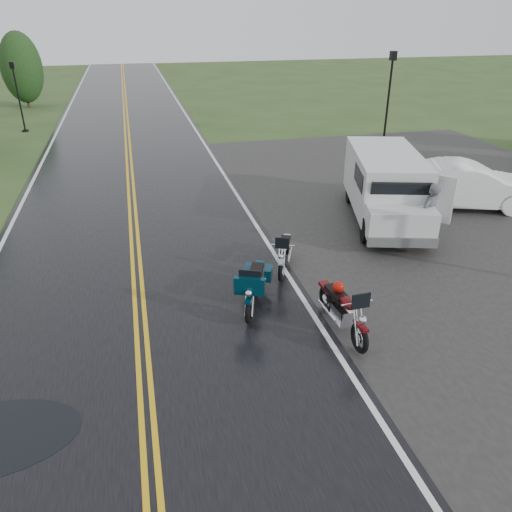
{
  "coord_description": "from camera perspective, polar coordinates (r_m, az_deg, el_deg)",
  "views": [
    {
      "loc": [
        0.26,
        -8.23,
        6.25
      ],
      "look_at": [
        2.8,
        2.0,
        1.0
      ],
      "focal_mm": 35.0,
      "sensor_mm": 36.0,
      "label": 1
    }
  ],
  "objects": [
    {
      "name": "parking_pad",
      "position": [
        18.14,
        23.57,
        4.1
      ],
      "size": [
        14.0,
        24.0,
        0.03
      ],
      "primitive_type": "cube",
      "color": "black",
      "rests_on": "ground"
    },
    {
      "name": "lamp_post_far_right",
      "position": [
        26.75,
        14.89,
        17.02
      ],
      "size": [
        0.38,
        0.38,
        4.47
      ],
      "primitive_type": null,
      "color": "black",
      "rests_on": "ground"
    },
    {
      "name": "road",
      "position": [
        19.27,
        -14.05,
        6.81
      ],
      "size": [
        8.0,
        100.0,
        0.04
      ],
      "primitive_type": "cube",
      "color": "black",
      "rests_on": "ground"
    },
    {
      "name": "motorcycle_teal",
      "position": [
        10.77,
        -0.79,
        -5.06
      ],
      "size": [
        1.48,
        2.22,
        1.23
      ],
      "primitive_type": null,
      "rotation": [
        0.0,
        0.0,
        -0.38
      ],
      "color": "#042634",
      "rests_on": "ground"
    },
    {
      "name": "sedan_white",
      "position": [
        18.72,
        22.91,
        7.37
      ],
      "size": [
        4.98,
        3.15,
        1.55
      ],
      "primitive_type": "imported",
      "rotation": [
        0.0,
        0.0,
        1.22
      ],
      "color": "white",
      "rests_on": "ground"
    },
    {
      "name": "tree_left_far",
      "position": [
        39.65,
        -25.08,
        18.19
      ],
      "size": [
        2.75,
        2.75,
        4.22
      ],
      "primitive_type": null,
      "color": "#1E3D19",
      "rests_on": "ground"
    },
    {
      "name": "van_white",
      "position": [
        14.75,
        12.74,
        5.36
      ],
      "size": [
        3.56,
        5.96,
        2.2
      ],
      "primitive_type": null,
      "rotation": [
        0.0,
        0.0,
        -0.28
      ],
      "color": "silver",
      "rests_on": "ground"
    },
    {
      "name": "person_at_van",
      "position": [
        15.09,
        19.14,
        4.36
      ],
      "size": [
        0.82,
        0.72,
        1.88
      ],
      "primitive_type": "imported",
      "rotation": [
        0.0,
        0.0,
        3.63
      ],
      "color": "#4E4E53",
      "rests_on": "ground"
    },
    {
      "name": "lamp_post_far_left",
      "position": [
        31.49,
        -25.5,
        16.07
      ],
      "size": [
        0.32,
        0.32,
        3.74
      ],
      "primitive_type": null,
      "color": "black",
      "rests_on": "ground"
    },
    {
      "name": "ground",
      "position": [
        10.34,
        -12.75,
        -11.5
      ],
      "size": [
        120.0,
        120.0,
        0.0
      ],
      "primitive_type": "plane",
      "color": "#2D471E",
      "rests_on": "ground"
    },
    {
      "name": "motorcycle_silver",
      "position": [
        12.45,
        2.9,
        -0.74
      ],
      "size": [
        1.36,
        2.02,
        1.12
      ],
      "primitive_type": null,
      "rotation": [
        0.0,
        0.0,
        -0.39
      ],
      "color": "#A2A5A9",
      "rests_on": "ground"
    },
    {
      "name": "motorcycle_red",
      "position": [
        10.1,
        11.88,
        -7.98
      ],
      "size": [
        0.89,
        2.18,
        1.26
      ],
      "primitive_type": null,
      "rotation": [
        0.0,
        0.0,
        0.05
      ],
      "color": "#4F090C",
      "rests_on": "ground"
    }
  ]
}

